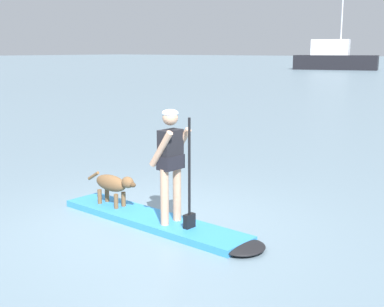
{
  "coord_description": "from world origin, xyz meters",
  "views": [
    {
      "loc": [
        4.87,
        -5.5,
        2.54
      ],
      "look_at": [
        0.0,
        1.0,
        0.9
      ],
      "focal_mm": 48.08,
      "sensor_mm": 36.0,
      "label": 1
    }
  ],
  "objects": [
    {
      "name": "ground_plane",
      "position": [
        0.0,
        0.0,
        0.0
      ],
      "size": [
        400.0,
        400.0,
        0.0
      ],
      "primitive_type": "plane",
      "color": "slate"
    },
    {
      "name": "paddleboard",
      "position": [
        0.23,
        -0.02,
        0.05
      ],
      "size": [
        3.63,
        0.89,
        0.1
      ],
      "color": "#338CD8",
      "rests_on": "ground_plane"
    },
    {
      "name": "person_paddler",
      "position": [
        0.41,
        -0.03,
        1.05
      ],
      "size": [
        0.62,
        0.5,
        1.64
      ],
      "color": "tan",
      "rests_on": "paddleboard"
    },
    {
      "name": "dog",
      "position": [
        -0.86,
        0.06,
        0.45
      ],
      "size": [
        1.14,
        0.26,
        0.53
      ],
      "color": "brown",
      "rests_on": "paddleboard"
    },
    {
      "name": "moored_boat_outer",
      "position": [
        -20.93,
        59.55,
        1.45
      ],
      "size": [
        10.88,
        5.69,
        9.44
      ],
      "color": "black",
      "rests_on": "ground_plane"
    }
  ]
}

